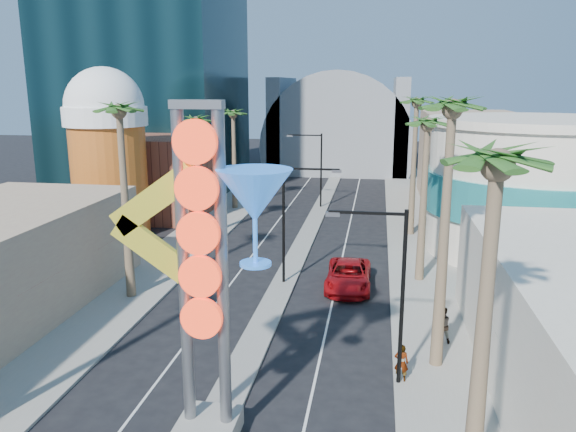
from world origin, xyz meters
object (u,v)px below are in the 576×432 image
object	(u,v)px
neon_sign	(225,254)
red_pickup	(348,275)
pedestrian_a	(401,363)
pedestrian_b	(442,325)

from	to	relation	value
neon_sign	red_pickup	xyz separation A→B (m)	(3.50, 16.94, -6.45)
neon_sign	pedestrian_a	xyz separation A→B (m)	(6.48, 5.20, -6.29)
red_pickup	pedestrian_a	world-z (taller)	pedestrian_a
red_pickup	pedestrian_b	xyz separation A→B (m)	(5.15, -7.58, 0.25)
pedestrian_a	pedestrian_b	xyz separation A→B (m)	(2.17, 4.16, 0.10)
neon_sign	red_pickup	distance (m)	18.46
neon_sign	pedestrian_b	world-z (taller)	neon_sign
neon_sign	pedestrian_a	distance (m)	10.42
pedestrian_b	neon_sign	bearing A→B (deg)	32.92
pedestrian_a	pedestrian_b	size ratio (longest dim) A/B	0.90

